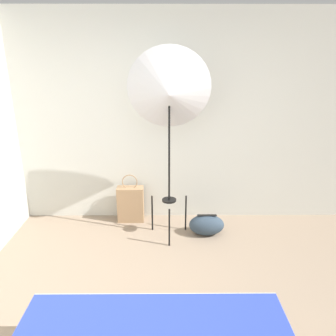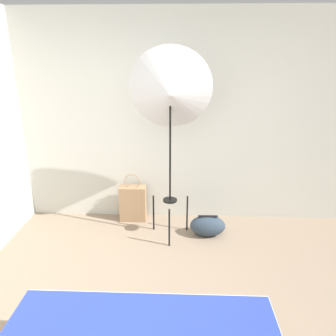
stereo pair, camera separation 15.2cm
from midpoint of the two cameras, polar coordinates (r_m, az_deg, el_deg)
name	(u,v)px [view 1 (the left image)]	position (r m, az deg, el deg)	size (l,w,h in m)	color
wall_back	(159,120)	(4.10, -2.66, 8.28)	(8.00, 0.05, 2.60)	beige
photo_umbrella	(169,93)	(3.51, -1.05, 13.00)	(0.91, 0.46, 2.18)	black
tote_bag	(131,204)	(4.31, -7.54, -6.20)	(0.34, 0.16, 0.64)	#9E7A56
duffel_bag	(207,225)	(4.03, 5.64, -9.84)	(0.42, 0.25, 0.26)	#2D3D4C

